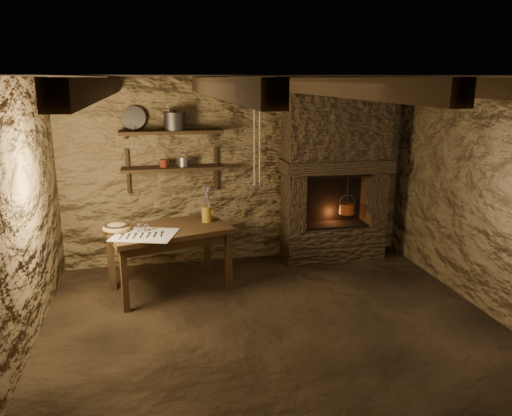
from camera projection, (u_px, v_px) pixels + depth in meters
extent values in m
plane|color=black|center=(274.00, 327.00, 4.93)|extent=(4.50, 4.50, 0.00)
cube|color=brown|center=(238.00, 171.00, 6.52)|extent=(4.50, 0.04, 2.40)
cube|color=brown|center=(363.00, 301.00, 2.73)|extent=(4.50, 0.04, 2.40)
cube|color=brown|center=(15.00, 224.00, 4.18)|extent=(0.04, 4.00, 2.40)
cube|color=brown|center=(490.00, 198.00, 5.07)|extent=(0.04, 4.00, 2.40)
cube|color=black|center=(276.00, 76.00, 4.32)|extent=(4.50, 4.00, 0.04)
cube|color=black|center=(97.00, 88.00, 4.05)|extent=(0.14, 3.95, 0.16)
cube|color=black|center=(219.00, 87.00, 4.24)|extent=(0.14, 3.95, 0.16)
cube|color=black|center=(331.00, 87.00, 4.44)|extent=(0.14, 3.95, 0.16)
cube|color=black|center=(433.00, 86.00, 4.64)|extent=(0.14, 3.95, 0.16)
cube|color=black|center=(173.00, 168.00, 6.17)|extent=(1.25, 0.30, 0.04)
cube|color=black|center=(171.00, 132.00, 6.06)|extent=(1.25, 0.30, 0.04)
cube|color=#34271A|center=(332.00, 242.00, 6.79)|extent=(1.35, 0.45, 0.45)
cube|color=#34271A|center=(293.00, 201.00, 6.53)|extent=(0.23, 0.45, 0.75)
cube|color=#34271A|center=(373.00, 197.00, 6.75)|extent=(0.23, 0.45, 0.75)
cube|color=#34271A|center=(336.00, 165.00, 6.49)|extent=(1.43, 0.51, 0.16)
cube|color=#34271A|center=(337.00, 123.00, 6.38)|extent=(1.35, 0.45, 0.94)
cube|color=black|center=(329.00, 196.00, 6.82)|extent=(0.90, 0.06, 0.75)
cube|color=black|center=(168.00, 230.00, 5.61)|extent=(1.48, 1.09, 0.06)
cube|color=black|center=(169.00, 237.00, 5.63)|extent=(1.34, 0.95, 0.09)
cube|color=silver|center=(145.00, 235.00, 5.34)|extent=(0.77, 0.69, 0.01)
cylinder|color=#8E631B|center=(207.00, 214.00, 5.81)|extent=(0.14, 0.14, 0.18)
torus|color=#8E631B|center=(212.00, 212.00, 5.82)|extent=(0.02, 0.10, 0.10)
ellipsoid|color=#A57E47|center=(117.00, 228.00, 5.46)|extent=(0.39, 0.39, 0.11)
cylinder|color=#2C2A27|center=(175.00, 122.00, 6.04)|extent=(0.32, 0.32, 0.20)
cylinder|color=#969691|center=(134.00, 118.00, 6.03)|extent=(0.31, 0.17, 0.29)
cylinder|color=#601E13|center=(164.00, 163.00, 6.14)|extent=(0.12, 0.12, 0.09)
cylinder|color=maroon|center=(347.00, 209.00, 6.66)|extent=(0.25, 0.25, 0.14)
torus|color=#2C2A27|center=(347.00, 203.00, 6.64)|extent=(0.22, 0.01, 0.22)
cylinder|color=#2C2A27|center=(348.00, 191.00, 6.60)|extent=(0.01, 0.01, 0.44)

